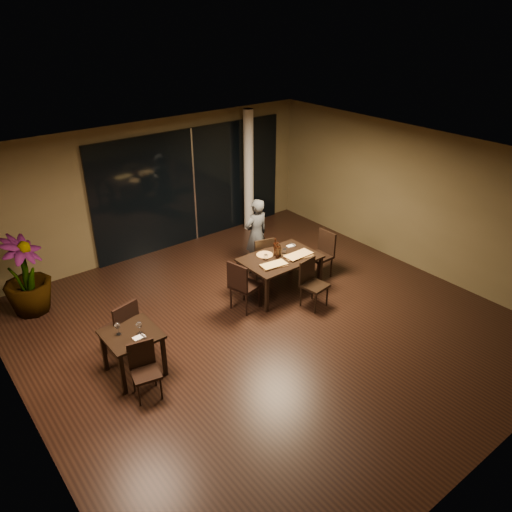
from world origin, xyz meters
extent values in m
plane|color=black|center=(0.00, 0.00, 0.00)|extent=(8.00, 8.00, 0.00)
cube|color=brown|center=(0.00, 4.05, 1.50)|extent=(8.00, 0.10, 3.00)
cube|color=brown|center=(0.00, -4.05, 1.50)|extent=(8.00, 0.10, 3.00)
cube|color=brown|center=(-4.05, 0.00, 1.50)|extent=(0.10, 8.00, 3.00)
cube|color=brown|center=(4.05, 0.00, 1.50)|extent=(0.10, 8.00, 3.00)
cube|color=silver|center=(0.00, 0.00, 3.02)|extent=(8.00, 8.00, 0.04)
cube|color=black|center=(1.00, 3.96, 1.35)|extent=(5.00, 0.06, 2.70)
cylinder|color=silver|center=(2.40, 3.65, 1.50)|extent=(0.24, 0.24, 3.00)
cube|color=black|center=(1.00, 0.80, 0.73)|extent=(1.50, 1.00, 0.04)
cube|color=black|center=(0.31, 0.36, 0.35)|extent=(0.06, 0.06, 0.71)
cube|color=black|center=(1.69, 0.36, 0.35)|extent=(0.06, 0.06, 0.71)
cube|color=black|center=(0.31, 1.24, 0.35)|extent=(0.06, 0.06, 0.71)
cube|color=black|center=(1.69, 1.24, 0.35)|extent=(0.06, 0.06, 0.71)
cube|color=black|center=(-2.40, 0.30, 0.73)|extent=(0.80, 0.80, 0.04)
cube|color=black|center=(-2.74, -0.04, 0.35)|extent=(0.06, 0.06, 0.71)
cube|color=black|center=(-2.06, -0.04, 0.35)|extent=(0.06, 0.06, 0.71)
cube|color=black|center=(-2.74, 0.64, 0.35)|extent=(0.06, 0.06, 0.71)
cube|color=black|center=(-2.06, 0.64, 0.35)|extent=(0.06, 0.06, 0.71)
cube|color=black|center=(1.08, 1.51, 0.44)|extent=(0.53, 0.53, 0.05)
cylinder|color=black|center=(1.30, 1.63, 0.22)|extent=(0.04, 0.04, 0.44)
cylinder|color=black|center=(0.96, 1.73, 0.22)|extent=(0.04, 0.04, 0.44)
cylinder|color=black|center=(1.20, 1.29, 0.22)|extent=(0.04, 0.04, 0.44)
cylinder|color=black|center=(0.86, 1.39, 0.22)|extent=(0.04, 0.04, 0.44)
cube|color=black|center=(1.03, 1.32, 0.69)|extent=(0.43, 0.16, 0.49)
cube|color=black|center=(1.15, -0.04, 0.44)|extent=(0.49, 0.49, 0.05)
cylinder|color=black|center=(1.00, -0.24, 0.22)|extent=(0.04, 0.04, 0.44)
cylinder|color=black|center=(1.35, -0.19, 0.22)|extent=(0.04, 0.04, 0.44)
cylinder|color=black|center=(0.95, 0.11, 0.22)|extent=(0.04, 0.04, 0.44)
cylinder|color=black|center=(1.30, 0.16, 0.22)|extent=(0.04, 0.04, 0.44)
cube|color=black|center=(1.12, 0.16, 0.69)|extent=(0.43, 0.10, 0.49)
cube|color=black|center=(0.07, 0.72, 0.48)|extent=(0.57, 0.57, 0.05)
cylinder|color=black|center=(0.31, 0.58, 0.24)|extent=(0.04, 0.04, 0.48)
cylinder|color=black|center=(0.22, 0.95, 0.24)|extent=(0.04, 0.04, 0.48)
cylinder|color=black|center=(-0.07, 0.49, 0.24)|extent=(0.04, 0.04, 0.48)
cylinder|color=black|center=(-0.16, 0.86, 0.24)|extent=(0.04, 0.04, 0.48)
cube|color=black|center=(-0.13, 0.67, 0.75)|extent=(0.15, 0.47, 0.54)
cube|color=black|center=(2.03, 0.74, 0.47)|extent=(0.47, 0.47, 0.05)
cylinder|color=black|center=(1.84, 0.92, 0.23)|extent=(0.04, 0.04, 0.47)
cylinder|color=black|center=(1.84, 0.55, 0.23)|extent=(0.04, 0.04, 0.47)
cylinder|color=black|center=(2.21, 0.93, 0.23)|extent=(0.04, 0.04, 0.47)
cylinder|color=black|center=(2.22, 0.55, 0.23)|extent=(0.04, 0.04, 0.47)
cube|color=black|center=(2.23, 0.74, 0.73)|extent=(0.05, 0.46, 0.52)
cube|color=black|center=(-2.34, 0.89, 0.48)|extent=(0.57, 0.57, 0.05)
cylinder|color=black|center=(-2.20, 1.13, 0.24)|extent=(0.04, 0.04, 0.48)
cylinder|color=black|center=(-2.58, 1.04, 0.24)|extent=(0.04, 0.04, 0.48)
cylinder|color=black|center=(-2.11, 0.75, 0.24)|extent=(0.04, 0.04, 0.48)
cylinder|color=black|center=(-2.49, 0.66, 0.24)|extent=(0.04, 0.04, 0.48)
cube|color=black|center=(-2.29, 0.68, 0.75)|extent=(0.47, 0.15, 0.54)
cube|color=black|center=(-2.49, -0.29, 0.41)|extent=(0.47, 0.47, 0.05)
cylinder|color=black|center=(-2.68, -0.41, 0.20)|extent=(0.03, 0.03, 0.41)
cylinder|color=black|center=(-2.36, -0.48, 0.20)|extent=(0.03, 0.03, 0.41)
cylinder|color=black|center=(-2.61, -0.10, 0.20)|extent=(0.03, 0.03, 0.41)
cylinder|color=black|center=(-2.29, -0.16, 0.20)|extent=(0.03, 0.03, 0.41)
cube|color=black|center=(-2.45, -0.11, 0.63)|extent=(0.40, 0.12, 0.45)
imported|color=#313437|center=(1.23, 1.86, 0.79)|extent=(0.54, 0.36, 1.59)
imported|color=#21531B|center=(-3.14, 3.10, 0.76)|extent=(1.17, 1.17, 1.52)
cube|color=#442A16|center=(0.68, 0.61, 0.76)|extent=(0.54, 0.36, 0.01)
cube|color=#4E3519|center=(1.32, 0.62, 0.76)|extent=(0.63, 0.44, 0.01)
cylinder|color=red|center=(0.82, 1.06, 0.76)|extent=(0.32, 0.32, 0.01)
cylinder|color=white|center=(0.73, 0.91, 0.80)|extent=(0.08, 0.08, 0.10)
cylinder|color=white|center=(1.18, 0.88, 0.80)|extent=(0.08, 0.08, 0.10)
cube|color=white|center=(1.53, 0.66, 0.76)|extent=(0.18, 0.10, 0.01)
cube|color=white|center=(1.50, 1.05, 0.76)|extent=(0.19, 0.13, 0.01)
cube|color=white|center=(-2.35, 0.12, 0.76)|extent=(0.19, 0.12, 0.01)
camera|label=1|loc=(-4.71, -5.72, 5.25)|focal=35.00mm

